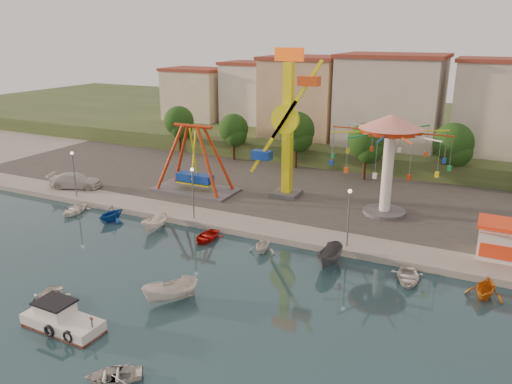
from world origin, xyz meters
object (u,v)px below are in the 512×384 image
Objects in this scene: kamikaze_tower at (289,128)px; wave_swinger at (390,142)px; rowboat_a at (46,301)px; skiff at (171,291)px; pirate_ship_ride at (194,160)px; van at (75,181)px; cabin_motorboat at (61,321)px.

kamikaze_tower is 1.42× the size of wave_swinger.
skiff is (7.69, 4.41, 0.41)m from rowboat_a.
kamikaze_tower is 3.91× the size of skiff.
pirate_ship_ride is 22.36m from wave_swinger.
rowboat_a is (4.08, -26.00, -3.99)m from pirate_ship_ride.
kamikaze_tower is 2.66× the size of van.
skiff is at bearing -144.38° from van.
kamikaze_tower is 31.68m from cabin_motorboat.
rowboat_a is at bearing -103.02° from kamikaze_tower.
pirate_ship_ride reaches higher than van.
pirate_ship_ride is at bearing 106.10° from cabin_motorboat.
skiff is (4.50, 6.00, 0.29)m from cabin_motorboat.
cabin_motorboat is at bearing -90.94° from skiff.
kamikaze_tower is 26.75m from van.
rowboat_a is at bearing -81.09° from pirate_ship_ride.
skiff is at bearing 2.01° from rowboat_a.
van is (-24.50, -8.12, -7.03)m from kamikaze_tower.
skiff is (11.77, -21.59, -3.58)m from pirate_ship_ride.
kamikaze_tower reaches higher than pirate_ship_ride.
cabin_motorboat is (-14.68, -29.60, -7.66)m from wave_swinger.
rowboat_a is at bearing -114.20° from skiff.
wave_swinger reaches higher than rowboat_a.
wave_swinger reaches higher than pirate_ship_ride.
pirate_ship_ride is 0.86× the size of wave_swinger.
cabin_motorboat is at bearing -54.29° from rowboat_a.
pirate_ship_ride is 28.79m from cabin_motorboat.
wave_swinger reaches higher than van.
van is (-21.01, 22.33, 0.97)m from cabin_motorboat.
pirate_ship_ride is 24.85m from skiff.
wave_swinger is 37.04m from van.
pirate_ship_ride is 15.00m from van.
wave_swinger is 2.04× the size of cabin_motorboat.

